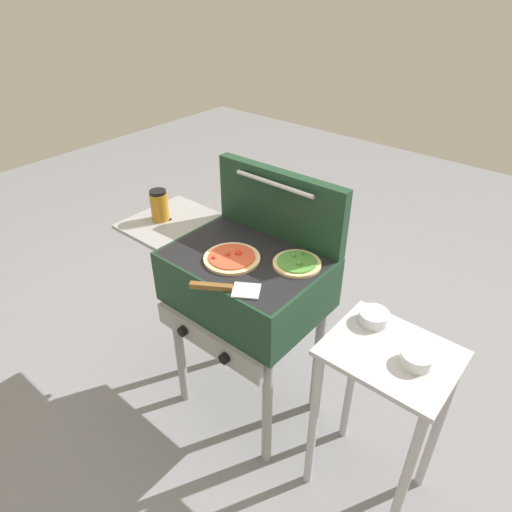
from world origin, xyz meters
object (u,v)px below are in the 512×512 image
Objects in this scene: topping_bowl_far at (417,358)px; sauce_jar at (159,205)px; grill at (244,283)px; pizza_veggie at (297,263)px; pizza_pepperoni at (232,258)px; prep_table at (382,396)px; spatula at (226,288)px; topping_bowl_near at (374,317)px.

sauce_jar is at bearing -178.84° from topping_bowl_far.
pizza_veggie reaches higher than grill.
pizza_pepperoni is 1.58× the size of sauce_jar.
prep_table is at bearing 4.89° from pizza_pepperoni.
pizza_veggie is 0.71m from sauce_jar.
prep_table is at bearing -9.62° from pizza_veggie.
spatula is at bearing -18.43° from sauce_jar.
spatula is 0.56m from topping_bowl_near.
spatula is 0.32× the size of prep_table.
topping_bowl_far is (0.77, 0.06, -0.10)m from pizza_pepperoni.
pizza_pepperoni is 0.77m from prep_table.
pizza_veggie is at bearing 8.05° from sauce_jar.
pizza_veggie is at bearing 170.38° from prep_table.
pizza_veggie is at bearing 70.61° from spatula.
grill is at bearing -179.33° from topping_bowl_far.
grill is at bearing -179.63° from prep_table.
prep_table is at bearing -176.94° from topping_bowl_far.
prep_table is 0.29m from topping_bowl_near.
grill is 4.18× the size of pizza_pepperoni.
pizza_pepperoni is at bearing -175.31° from topping_bowl_far.
topping_bowl_near and topping_bowl_far have the same top height.
pizza_veggie is 0.32m from spatula.
sauce_jar is (-0.50, -0.02, 0.22)m from grill.
topping_bowl_near is at bearing 141.79° from prep_table.
pizza_pepperoni reaches higher than topping_bowl_near.
spatula is (0.12, -0.16, -0.00)m from pizza_pepperoni.
pizza_pepperoni is at bearing -4.49° from sauce_jar.
sauce_jar reaches higher than topping_bowl_far.
spatula is at bearing -144.62° from topping_bowl_near.
grill is 0.76m from topping_bowl_far.
prep_table is (0.69, 0.06, -0.35)m from pizza_pepperoni.
spatula is 2.32× the size of topping_bowl_far.
sauce_jar is at bearing 161.57° from spatula.
prep_table is at bearing 21.18° from spatula.
spatula is at bearing -158.82° from prep_table.
pizza_veggie reaches higher than topping_bowl_near.
sauce_jar is 1.35× the size of topping_bowl_far.
sauce_jar is 0.58× the size of spatula.
grill is 8.91× the size of topping_bowl_far.
topping_bowl_near is (0.55, 0.10, 0.05)m from grill.
pizza_pepperoni reaches higher than grill.
sauce_jar reaches higher than spatula.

